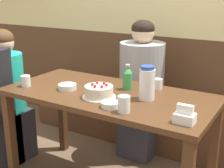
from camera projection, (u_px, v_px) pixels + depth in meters
back_wall at (168, 13)px, 2.89m from camera, size 4.80×0.04×2.50m
bench_seat at (154, 122)px, 3.00m from camera, size 2.65×0.38×0.47m
dining_table at (108, 107)px, 2.20m from camera, size 1.47×0.71×0.77m
birthday_cake at (99, 92)px, 2.06m from camera, size 0.23×0.23×0.10m
water_pitcher at (147, 83)px, 2.00m from camera, size 0.10×0.10×0.22m
soju_bottle at (128, 78)px, 2.22m from camera, size 0.07×0.07×0.18m
napkin_holder at (185, 116)px, 1.66m from camera, size 0.11×0.08×0.11m
bowl_soup_white at (110, 105)px, 1.89m from camera, size 0.11×0.11×0.04m
bowl_rice_small at (67, 87)px, 2.23m from camera, size 0.13×0.13×0.04m
glass_water_tall at (26, 81)px, 2.30m from camera, size 0.07×0.07×0.08m
glass_tumbler_short at (124, 104)px, 1.80m from camera, size 0.07×0.07×0.10m
glass_shot_small at (157, 84)px, 2.23m from camera, size 0.07×0.07×0.08m
person_teal_shirt at (7, 99)px, 2.68m from camera, size 0.34×0.31×1.16m
person_grey_tee at (141, 90)px, 2.73m from camera, size 0.39×0.39×1.22m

